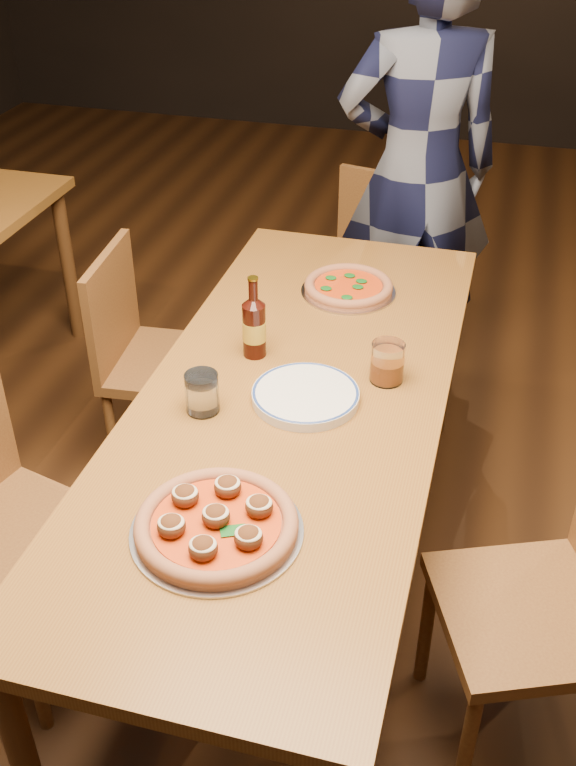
% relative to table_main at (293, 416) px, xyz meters
% --- Properties ---
extents(ground, '(9.00, 9.00, 0.00)m').
position_rel_table_main_xyz_m(ground, '(0.00, 0.00, -0.68)').
color(ground, black).
extents(table_main, '(0.80, 2.00, 0.75)m').
position_rel_table_main_xyz_m(table_main, '(0.00, 0.00, 0.00)').
color(table_main, brown).
rests_on(table_main, ground).
extents(chair_main_nw, '(0.52, 0.52, 0.91)m').
position_rel_table_main_xyz_m(chair_main_nw, '(-0.65, -0.42, -0.22)').
color(chair_main_nw, '#5D3218').
rests_on(chair_main_nw, ground).
extents(chair_main_sw, '(0.44, 0.44, 0.88)m').
position_rel_table_main_xyz_m(chair_main_sw, '(-0.58, 0.50, -0.24)').
color(chair_main_sw, '#5D3218').
rests_on(chair_main_sw, ground).
extents(chair_main_e, '(0.55, 0.55, 0.91)m').
position_rel_table_main_xyz_m(chair_main_e, '(0.67, -0.32, -0.22)').
color(chair_main_e, '#5D3218').
rests_on(chair_main_e, ground).
extents(chair_end, '(0.48, 0.48, 0.86)m').
position_rel_table_main_xyz_m(chair_end, '(-0.05, 1.32, -0.25)').
color(chair_end, '#5D3218').
rests_on(chair_end, ground).
extents(pizza_meatball, '(0.38, 0.38, 0.07)m').
position_rel_table_main_xyz_m(pizza_meatball, '(-0.03, -0.54, 0.10)').
color(pizza_meatball, '#B7B7BF').
rests_on(pizza_meatball, table_main).
extents(pizza_margherita, '(0.30, 0.30, 0.04)m').
position_rel_table_main_xyz_m(pizza_margherita, '(0.03, 0.60, 0.09)').
color(pizza_margherita, '#B7B7BF').
rests_on(pizza_margherita, table_main).
extents(plate_stack, '(0.28, 0.28, 0.03)m').
position_rel_table_main_xyz_m(plate_stack, '(0.04, -0.02, 0.09)').
color(plate_stack, white).
rests_on(plate_stack, table_main).
extents(beer_bottle, '(0.07, 0.07, 0.24)m').
position_rel_table_main_xyz_m(beer_bottle, '(-0.16, 0.16, 0.16)').
color(beer_bottle, black).
rests_on(beer_bottle, table_main).
extents(water_glass, '(0.09, 0.09, 0.11)m').
position_rel_table_main_xyz_m(water_glass, '(-0.21, -0.13, 0.13)').
color(water_glass, white).
rests_on(water_glass, table_main).
extents(amber_glass, '(0.09, 0.09, 0.11)m').
position_rel_table_main_xyz_m(amber_glass, '(0.23, 0.13, 0.13)').
color(amber_glass, '#A54C12').
rests_on(amber_glass, table_main).
extents(diner, '(0.75, 0.62, 1.76)m').
position_rel_table_main_xyz_m(diner, '(0.13, 1.38, 0.20)').
color(diner, black).
rests_on(diner, ground).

